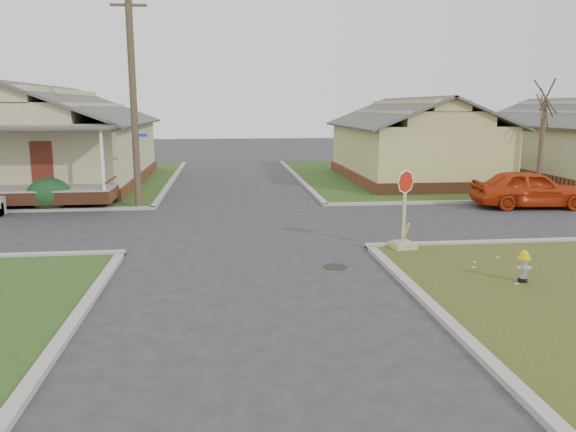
{
  "coord_description": "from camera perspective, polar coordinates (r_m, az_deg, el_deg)",
  "views": [
    {
      "loc": [
        -0.63,
        -14.49,
        4.15
      ],
      "look_at": [
        1.12,
        1.0,
        1.1
      ],
      "focal_mm": 35.0,
      "sensor_mm": 36.0,
      "label": 1
    }
  ],
  "objects": [
    {
      "name": "utility_pole",
      "position": [
        23.67,
        -15.47,
        11.92
      ],
      "size": [
        1.8,
        0.28,
        9.0
      ],
      "color": "#3A3122",
      "rests_on": "ground"
    },
    {
      "name": "corner_house",
      "position": [
        32.6,
        -23.32,
        6.89
      ],
      "size": [
        10.1,
        15.5,
        5.3
      ],
      "color": "brown",
      "rests_on": "ground"
    },
    {
      "name": "side_house_yellow",
      "position": [
        32.82,
        12.57,
        7.39
      ],
      "size": [
        7.6,
        11.6,
        4.7
      ],
      "color": "brown",
      "rests_on": "ground"
    },
    {
      "name": "fire_hydrant",
      "position": [
        14.44,
        22.83,
        -4.57
      ],
      "size": [
        0.29,
        0.29,
        0.78
      ],
      "rotation": [
        0.0,
        0.0,
        -0.14
      ],
      "color": "black",
      "rests_on": "ground"
    },
    {
      "name": "curbs",
      "position": [
        19.94,
        -4.5,
        -0.98
      ],
      "size": [
        80.0,
        40.0,
        0.12
      ],
      "primitive_type": null,
      "color": "#A39F93",
      "rests_on": "ground"
    },
    {
      "name": "red_sedan",
      "position": [
        25.38,
        23.38,
        2.56
      ],
      "size": [
        4.8,
        2.3,
        1.58
      ],
      "primitive_type": "imported",
      "rotation": [
        0.0,
        0.0,
        1.48
      ],
      "color": "#BB300D",
      "rests_on": "ground"
    },
    {
      "name": "ground",
      "position": [
        15.09,
        -3.83,
        -4.92
      ],
      "size": [
        120.0,
        120.0,
        0.0
      ],
      "primitive_type": "plane",
      "color": "#2C2C2E",
      "rests_on": "ground"
    },
    {
      "name": "manhole",
      "position": [
        14.86,
        4.8,
        -5.16
      ],
      "size": [
        0.64,
        0.64,
        0.01
      ],
      "primitive_type": "cylinder",
      "color": "black",
      "rests_on": "ground"
    },
    {
      "name": "tree_mid_right",
      "position": [
        28.77,
        24.29,
        6.12
      ],
      "size": [
        0.22,
        0.22,
        4.2
      ],
      "primitive_type": "cylinder",
      "color": "#3A3122",
      "rests_on": "verge_far_right"
    },
    {
      "name": "stop_sign",
      "position": [
        16.78,
        11.65,
        -1.54
      ],
      "size": [
        0.66,
        0.64,
        2.33
      ],
      "rotation": [
        0.0,
        0.0,
        0.17
      ],
      "color": "tan",
      "rests_on": "ground"
    },
    {
      "name": "verge_far_left",
      "position": [
        35.01,
        -27.13,
        3.09
      ],
      "size": [
        19.0,
        19.0,
        0.05
      ],
      "primitive_type": "cube",
      "color": "#2C4B1A",
      "rests_on": "ground"
    },
    {
      "name": "hedge_right",
      "position": [
        24.73,
        -23.09,
        2.06
      ],
      "size": [
        1.58,
        1.3,
        1.21
      ],
      "primitive_type": "ellipsoid",
      "color": "#163D1E",
      "rests_on": "verge_far_left"
    }
  ]
}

